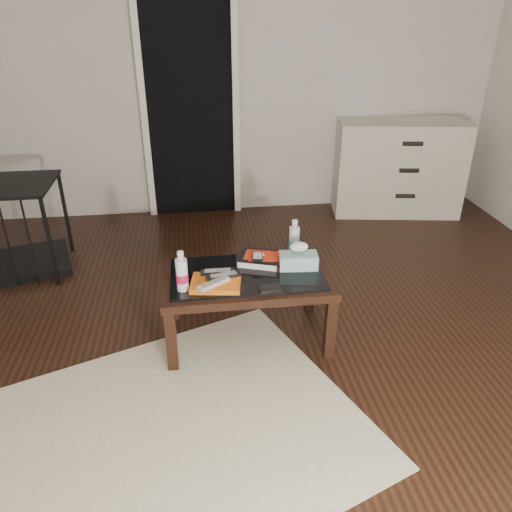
# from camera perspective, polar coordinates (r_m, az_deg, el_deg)

# --- Properties ---
(ground) EXTENTS (5.00, 5.00, 0.00)m
(ground) POSITION_cam_1_polar(r_m,az_deg,el_deg) (3.00, 2.23, -12.45)
(ground) COLOR black
(ground) RESTS_ON ground
(room_shell) EXTENTS (5.00, 5.00, 5.00)m
(room_shell) POSITION_cam_1_polar(r_m,az_deg,el_deg) (2.32, 2.99, 19.96)
(room_shell) COLOR beige
(room_shell) RESTS_ON ground
(doorway) EXTENTS (0.90, 0.08, 2.07)m
(doorway) POSITION_cam_1_polar(r_m,az_deg,el_deg) (4.81, -7.53, 16.47)
(doorway) COLOR black
(doorway) RESTS_ON ground
(coffee_table) EXTENTS (1.00, 0.60, 0.46)m
(coffee_table) POSITION_cam_1_polar(r_m,az_deg,el_deg) (3.01, -1.06, -3.01)
(coffee_table) COLOR black
(coffee_table) RESTS_ON ground
(rug) EXTENTS (2.41, 2.12, 0.01)m
(rug) POSITION_cam_1_polar(r_m,az_deg,el_deg) (2.64, -11.43, -19.85)
(rug) COLOR beige
(rug) RESTS_ON ground
(dresser) EXTENTS (1.26, 0.68, 0.90)m
(dresser) POSITION_cam_1_polar(r_m,az_deg,el_deg) (5.13, 15.87, 9.72)
(dresser) COLOR beige
(dresser) RESTS_ON ground
(pet_crate) EXTENTS (1.03, 0.83, 0.71)m
(pet_crate) POSITION_cam_1_polar(r_m,az_deg,el_deg) (4.32, -26.92, 1.28)
(pet_crate) COLOR black
(pet_crate) RESTS_ON ground
(magazines) EXTENTS (0.31, 0.25, 0.03)m
(magazines) POSITION_cam_1_polar(r_m,az_deg,el_deg) (2.85, -4.61, -3.12)
(magazines) COLOR orange
(magazines) RESTS_ON coffee_table
(remote_silver) EXTENTS (0.19, 0.15, 0.02)m
(remote_silver) POSITION_cam_1_polar(r_m,az_deg,el_deg) (2.80, -4.87, -3.11)
(remote_silver) COLOR #BABABF
(remote_silver) RESTS_ON magazines
(remote_black_front) EXTENTS (0.21, 0.09, 0.02)m
(remote_black_front) POSITION_cam_1_polar(r_m,az_deg,el_deg) (2.87, -3.75, -2.24)
(remote_black_front) COLOR black
(remote_black_front) RESTS_ON magazines
(remote_black_back) EXTENTS (0.20, 0.05, 0.02)m
(remote_black_back) POSITION_cam_1_polar(r_m,az_deg,el_deg) (2.91, -4.41, -1.78)
(remote_black_back) COLOR black
(remote_black_back) RESTS_ON magazines
(textbook) EXTENTS (0.30, 0.27, 0.05)m
(textbook) POSITION_cam_1_polar(r_m,az_deg,el_deg) (3.08, 0.46, -0.35)
(textbook) COLOR black
(textbook) RESTS_ON coffee_table
(dvd_mailers) EXTENTS (0.22, 0.19, 0.01)m
(dvd_mailers) POSITION_cam_1_polar(r_m,az_deg,el_deg) (3.07, 0.49, 0.10)
(dvd_mailers) COLOR red
(dvd_mailers) RESTS_ON textbook
(ipod) EXTENTS (0.08, 0.11, 0.02)m
(ipod) POSITION_cam_1_polar(r_m,az_deg,el_deg) (3.03, 0.17, -0.05)
(ipod) COLOR black
(ipod) RESTS_ON dvd_mailers
(flip_phone) EXTENTS (0.10, 0.08, 0.02)m
(flip_phone) POSITION_cam_1_polar(r_m,az_deg,el_deg) (3.01, 2.63, -1.38)
(flip_phone) COLOR black
(flip_phone) RESTS_ON coffee_table
(wallet) EXTENTS (0.13, 0.09, 0.02)m
(wallet) POSITION_cam_1_polar(r_m,az_deg,el_deg) (2.80, 1.58, -3.76)
(wallet) COLOR black
(wallet) RESTS_ON coffee_table
(water_bottle_left) EXTENTS (0.07, 0.07, 0.24)m
(water_bottle_left) POSITION_cam_1_polar(r_m,az_deg,el_deg) (2.78, -8.49, -1.69)
(water_bottle_left) COLOR silver
(water_bottle_left) RESTS_ON coffee_table
(water_bottle_right) EXTENTS (0.08, 0.08, 0.24)m
(water_bottle_right) POSITION_cam_1_polar(r_m,az_deg,el_deg) (3.14, 4.40, 2.11)
(water_bottle_right) COLOR #B7BDC3
(water_bottle_right) RESTS_ON coffee_table
(tissue_box) EXTENTS (0.24, 0.14, 0.09)m
(tissue_box) POSITION_cam_1_polar(r_m,az_deg,el_deg) (3.02, 4.85, -0.54)
(tissue_box) COLOR #238078
(tissue_box) RESTS_ON coffee_table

